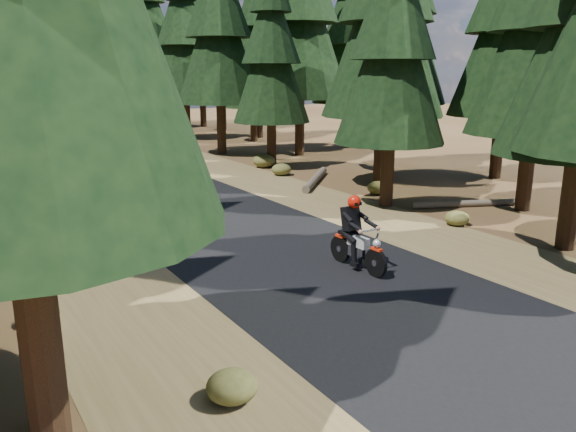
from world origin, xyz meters
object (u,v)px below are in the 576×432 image
Objects in this scene: log_near at (315,179)px; log_far at (464,204)px; rider_lead at (358,245)px; rider_follow at (170,222)px.

log_far is (1.86, -6.56, -0.04)m from log_near.
rider_follow is (-2.97, 4.72, -0.07)m from rider_lead.
rider_follow is (-10.34, 1.65, 0.42)m from log_far.
rider_lead reaches higher than rider_follow.
rider_lead reaches higher than log_far.
rider_lead is 1.12× the size of rider_follow.
log_near is 6.82m from log_far.
log_near reaches higher than log_far.
rider_follow reaches higher than log_far.
rider_follow is (-8.47, -4.91, 0.38)m from log_near.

